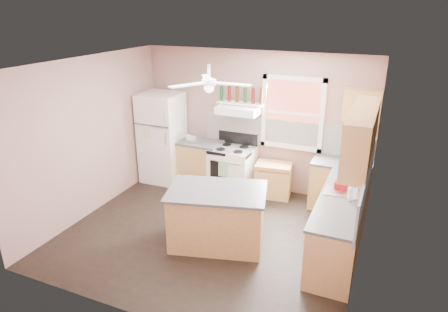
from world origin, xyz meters
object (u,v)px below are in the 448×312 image
at_px(toaster, 193,138).
at_px(stove, 232,169).
at_px(refrigerator, 162,138).
at_px(cart, 273,180).
at_px(island, 217,218).

xyz_separation_m(toaster, stove, (0.80, 0.09, -0.56)).
height_order(refrigerator, cart, refrigerator).
bearing_deg(stove, toaster, -170.68).
xyz_separation_m(refrigerator, toaster, (0.71, 0.02, 0.07)).
relative_size(refrigerator, toaster, 6.55).
bearing_deg(stove, island, -71.48).
height_order(stove, cart, stove).
bearing_deg(refrigerator, stove, 2.56).
bearing_deg(toaster, stove, 18.43).
relative_size(refrigerator, island, 1.34).
xyz_separation_m(stove, cart, (0.84, 0.03, -0.10)).
xyz_separation_m(toaster, island, (1.32, -1.79, -0.56)).
bearing_deg(toaster, refrigerator, -166.42).
height_order(toaster, cart, toaster).
bearing_deg(island, refrigerator, 123.88).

